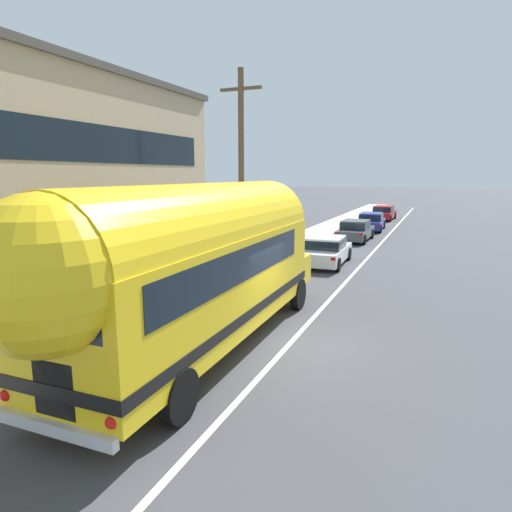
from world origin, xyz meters
TOP-DOWN VIEW (x-y plane):
  - ground_plane at (0.00, 0.00)m, footprint 300.00×300.00m
  - lane_markings at (-1.70, 12.00)m, footprint 3.82×80.00m
  - sidewalk_slab at (-4.97, 10.00)m, footprint 2.57×90.00m
  - utility_pole at (-4.33, 6.55)m, footprint 1.80×0.24m
  - painted_bus at (-1.83, -1.58)m, footprint 2.69×11.77m
  - car_lead at (-1.65, 10.52)m, footprint 2.05×4.49m
  - car_second at (-1.74, 19.00)m, footprint 1.95×4.52m
  - car_third at (-1.63, 25.21)m, footprint 2.07×4.75m
  - car_fourth at (-1.72, 33.95)m, footprint 2.06×4.84m

SIDE VIEW (x-z plane):
  - ground_plane at x=0.00m, z-range 0.00..0.00m
  - lane_markings at x=-1.70m, z-range 0.00..0.01m
  - sidewalk_slab at x=-4.97m, z-range 0.00..0.15m
  - car_lead at x=-1.65m, z-range 0.05..1.42m
  - car_second at x=-1.74m, z-range 0.05..1.42m
  - car_third at x=-1.63m, z-range 0.06..1.43m
  - car_fourth at x=-1.72m, z-range 0.06..1.43m
  - painted_bus at x=-1.83m, z-range 0.24..4.37m
  - utility_pole at x=-4.33m, z-range 0.17..8.67m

